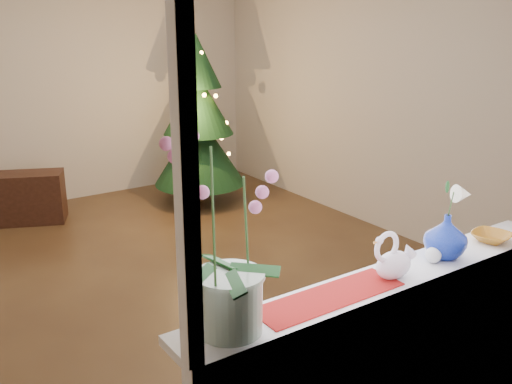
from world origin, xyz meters
TOP-DOWN VIEW (x-y plane):
  - ground at (0.00, 0.00)m, footprint 5.00×5.00m
  - wall_back at (0.00, 2.50)m, footprint 4.50×0.10m
  - wall_front at (0.00, -2.50)m, footprint 4.50×0.10m
  - wall_right at (2.25, 0.00)m, footprint 0.10×5.00m
  - window_apron at (0.00, -2.46)m, footprint 2.20×0.08m
  - windowsill at (0.00, -2.37)m, footprint 2.20×0.26m
  - window_frame at (0.00, -2.47)m, footprint 2.22×0.06m
  - runner at (-0.38, -2.37)m, footprint 0.70×0.20m
  - orchid_pot at (-0.86, -2.36)m, footprint 0.34×0.34m
  - swan at (-0.02, -2.39)m, footprint 0.28×0.18m
  - blue_vase at (0.36, -2.37)m, footprint 0.25×0.25m
  - lily at (0.36, -2.37)m, footprint 0.14×0.08m
  - paperweight at (0.26, -2.38)m, footprint 0.09×0.09m
  - amber_dish at (0.73, -2.38)m, footprint 0.20×0.20m
  - xmas_tree at (1.17, 1.58)m, footprint 1.33×1.33m
  - side_table at (-0.62, 1.96)m, footprint 0.78×0.60m

SIDE VIEW (x-z plane):
  - ground at x=0.00m, z-range 0.00..0.00m
  - side_table at x=-0.62m, z-range 0.00..0.52m
  - window_apron at x=0.00m, z-range 0.00..0.88m
  - windowsill at x=0.00m, z-range 0.88..0.92m
  - runner at x=-0.38m, z-range 0.92..0.93m
  - xmas_tree at x=1.17m, z-range 0.00..1.88m
  - amber_dish at x=0.73m, z-range 0.92..0.96m
  - paperweight at x=0.26m, z-range 0.92..1.00m
  - swan at x=-0.02m, z-range 0.92..1.14m
  - blue_vase at x=0.36m, z-range 0.92..1.17m
  - lily at x=0.36m, z-range 1.17..1.35m
  - orchid_pot at x=-0.86m, z-range 0.92..1.69m
  - wall_back at x=0.00m, z-range 0.00..2.70m
  - wall_front at x=0.00m, z-range 0.00..2.70m
  - wall_right at x=2.25m, z-range 0.00..2.70m
  - window_frame at x=0.00m, z-range 0.90..2.50m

